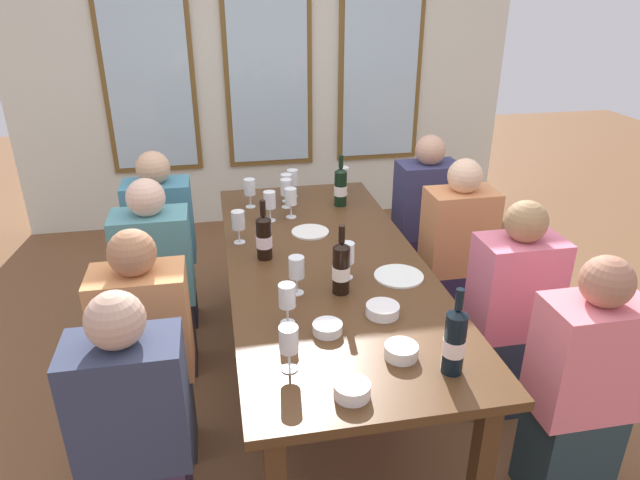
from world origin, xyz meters
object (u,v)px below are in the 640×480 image
wine_bottle_2 (341,267)px  wine_glass_1 (250,188)px  tasting_bowl_2 (352,390)px  wine_glass_8 (291,197)px  wine_bottle_3 (341,187)px  wine_glass_6 (343,176)px  white_plate_0 (399,276)px  wine_bottle_0 (264,237)px  tasting_bowl_0 (327,328)px  seated_person_7 (511,316)px  seated_person_2 (163,246)px  wine_glass_0 (287,183)px  wine_glass_2 (293,178)px  dining_table (325,275)px  seated_person_6 (148,356)px  white_plate_1 (310,232)px  seated_person_5 (580,392)px  tasting_bowl_3 (401,351)px  wine_glass_5 (287,297)px  seated_person_3 (424,223)px  wine_glass_3 (238,222)px  tasting_bowl_1 (383,310)px  wine_bottle_1 (455,341)px  wine_glass_9 (270,201)px  wine_glass_4 (297,269)px  seated_person_4 (136,439)px  wine_glass_11 (347,254)px  seated_person_0 (158,285)px  seated_person_1 (456,257)px  wine_glass_7 (289,341)px

wine_bottle_2 → wine_glass_1: wine_bottle_2 is taller
tasting_bowl_2 → wine_glass_8: bearing=89.1°
wine_bottle_3 → wine_glass_6: (0.06, 0.20, -0.00)m
white_plate_0 → wine_bottle_0: wine_bottle_0 is taller
tasting_bowl_0 → seated_person_7: size_ratio=0.10×
wine_glass_8 → seated_person_2: size_ratio=0.16×
seated_person_2 → wine_bottle_3: bearing=-3.9°
wine_glass_0 → wine_glass_2: same height
dining_table → seated_person_6: size_ratio=2.00×
white_plate_1 → seated_person_5: (0.85, -1.22, -0.22)m
tasting_bowl_3 → seated_person_6: size_ratio=0.11×
wine_glass_5 → seated_person_6: seated_person_6 is taller
wine_bottle_2 → tasting_bowl_3: 0.52m
wine_bottle_2 → tasting_bowl_3: size_ratio=2.57×
tasting_bowl_3 → wine_glass_6: 1.73m
wine_glass_6 → seated_person_3: size_ratio=0.16×
white_plate_0 → wine_glass_3: wine_glass_3 is taller
wine_bottle_0 → tasting_bowl_3: (0.40, -0.89, -0.09)m
wine_bottle_0 → tasting_bowl_0: 0.72m
seated_person_3 → wine_glass_8: bearing=-164.3°
seated_person_2 → seated_person_5: size_ratio=1.00×
tasting_bowl_1 → wine_glass_5: 0.40m
seated_person_7 → wine_bottle_1: bearing=-134.0°
white_plate_1 → wine_glass_9: (-0.19, 0.21, 0.12)m
tasting_bowl_1 → wine_glass_4: size_ratio=0.79×
tasting_bowl_2 → seated_person_6: (-0.73, 0.65, -0.24)m
wine_bottle_3 → tasting_bowl_3: size_ratio=2.52×
white_plate_0 → seated_person_4: bearing=-152.6°
wine_bottle_2 → wine_glass_0: (-0.08, 1.14, 0.00)m
wine_bottle_2 → wine_glass_11: bearing=66.2°
wine_bottle_3 → wine_glass_1: size_ratio=1.78×
wine_glass_6 → seated_person_6: (-1.13, -1.23, -0.33)m
tasting_bowl_0 → seated_person_6: bearing=158.8°
wine_bottle_2 → seated_person_0: (-0.84, 0.61, -0.33)m
tasting_bowl_0 → tasting_bowl_1: bearing=18.8°
seated_person_1 → wine_glass_2: bearing=145.2°
white_plate_0 → seated_person_1: seated_person_1 is taller
wine_glass_0 → wine_glass_6: bearing=11.2°
seated_person_7 → seated_person_5: bearing=-90.0°
wine_glass_1 → wine_glass_3: bearing=-101.0°
wine_bottle_2 → seated_person_5: size_ratio=0.28×
wine_bottle_3 → wine_glass_4: bearing=-112.8°
wine_bottle_1 → wine_glass_11: bearing=105.5°
seated_person_3 → wine_bottle_1: bearing=-108.0°
wine_bottle_1 → wine_glass_2: bearing=98.9°
white_plate_0 → seated_person_3: seated_person_3 is taller
wine_bottle_0 → seated_person_2: bearing=128.1°
white_plate_0 → wine_glass_2: 1.19m
white_plate_0 → tasting_bowl_1: (-0.17, -0.29, 0.02)m
wine_glass_7 → wine_glass_5: bearing=83.3°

